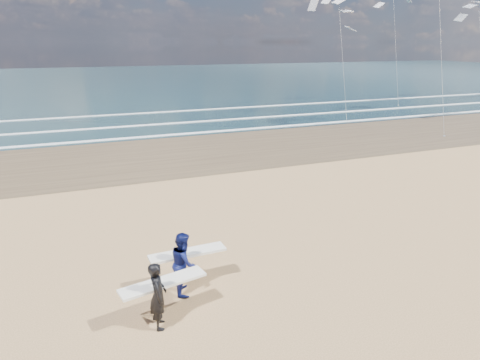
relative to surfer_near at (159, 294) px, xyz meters
name	(u,v)px	position (x,y,z in m)	size (l,w,h in m)	color
wet_sand_strip	(384,132)	(21.16, 17.46, -0.88)	(220.00, 12.00, 0.01)	#4E3C2A
ocean	(195,79)	(21.16, 71.46, -0.88)	(220.00, 100.00, 0.02)	#183035
foam_breakers	(317,112)	(21.16, 27.56, -0.84)	(220.00, 11.70, 0.05)	white
surfer_near	(159,294)	(0.00, 0.00, 0.00)	(2.26, 1.17, 1.74)	black
surfer_far	(184,262)	(0.96, 1.27, 0.01)	(2.22, 1.15, 1.79)	#0D144C
kite_0	(440,23)	(24.79, 16.87, 7.15)	(6.40, 4.80, 14.24)	slate
kite_1	(342,50)	(21.68, 24.69, 5.16)	(5.30, 4.68, 11.28)	slate
kite_5	(395,40)	(32.83, 30.89, 6.02)	(4.81, 4.63, 13.28)	slate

